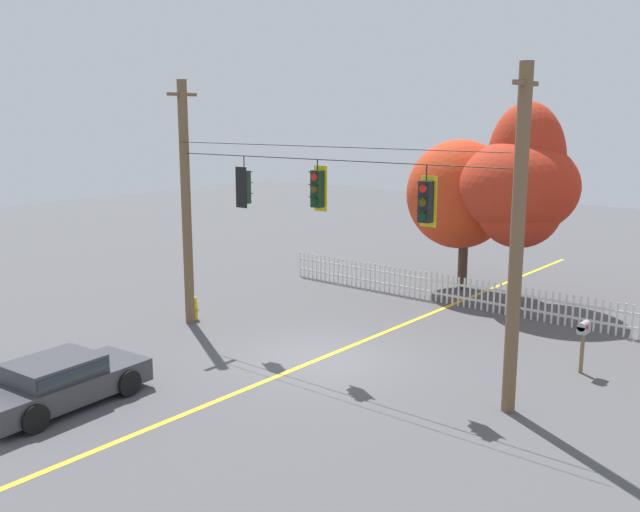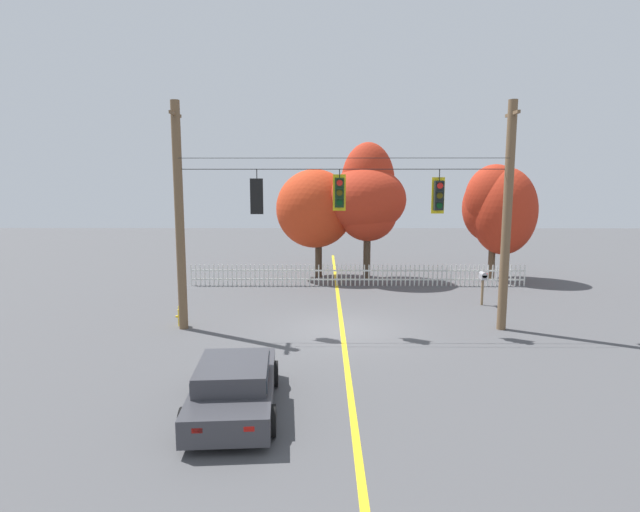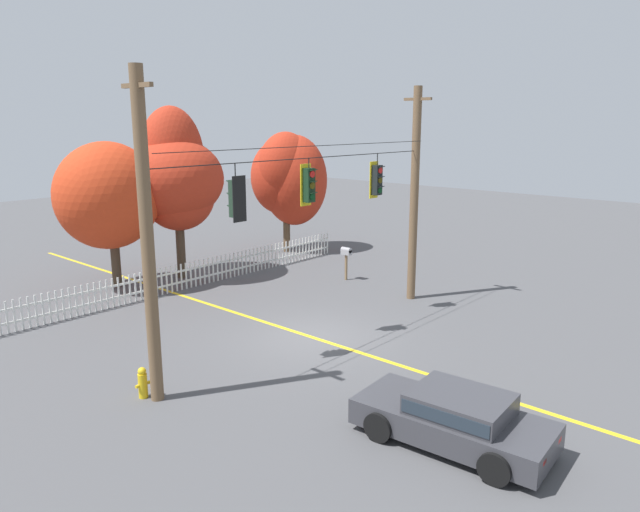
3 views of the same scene
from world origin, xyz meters
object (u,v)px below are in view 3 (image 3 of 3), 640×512
object	(u,v)px
autumn_maple_mid	(174,178)
autumn_oak_far_east	(288,176)
traffic_signal_southbound_primary	(309,185)
fire_hydrant	(143,383)
traffic_signal_westbound_side	(236,198)
traffic_signal_northbound_secondary	(377,180)
parked_car	(455,417)
roadside_mailbox	(346,253)
autumn_maple_near_fence	(110,195)

from	to	relation	value
autumn_maple_mid	autumn_oak_far_east	world-z (taller)	autumn_maple_mid
traffic_signal_southbound_primary	fire_hydrant	size ratio (longest dim) A/B	1.79
traffic_signal_westbound_side	traffic_signal_southbound_primary	bearing A→B (deg)	0.40
traffic_signal_southbound_primary	traffic_signal_northbound_secondary	world-z (taller)	same
parked_car	traffic_signal_westbound_side	bearing A→B (deg)	92.36
autumn_oak_far_east	roadside_mailbox	size ratio (longest dim) A/B	4.31
autumn_maple_near_fence	parked_car	xyz separation A→B (m)	(-1.56, -15.97, -3.10)
autumn_oak_far_east	parked_car	bearing A→B (deg)	-125.28
traffic_signal_westbound_side	autumn_maple_mid	size ratio (longest dim) A/B	0.21
roadside_mailbox	parked_car	bearing A→B (deg)	-131.11
traffic_signal_southbound_primary	traffic_signal_northbound_secondary	size ratio (longest dim) A/B	0.94
traffic_signal_westbound_side	fire_hydrant	size ratio (longest dim) A/B	1.92
traffic_signal_westbound_side	traffic_signal_northbound_secondary	size ratio (longest dim) A/B	1.01
traffic_signal_southbound_primary	autumn_oak_far_east	bearing A→B (deg)	47.32
autumn_maple_near_fence	traffic_signal_westbound_side	bearing A→B (deg)	-100.70
autumn_oak_far_east	traffic_signal_northbound_secondary	bearing A→B (deg)	-119.37
roadside_mailbox	fire_hydrant	bearing A→B (deg)	-164.83
traffic_signal_westbound_side	roadside_mailbox	size ratio (longest dim) A/B	1.07
traffic_signal_southbound_primary	autumn_maple_near_fence	bearing A→B (deg)	95.56
parked_car	fire_hydrant	xyz separation A→B (m)	(-3.08, 6.66, -0.22)
traffic_signal_southbound_primary	roadside_mailbox	world-z (taller)	traffic_signal_southbound_primary
autumn_maple_near_fence	autumn_oak_far_east	distance (m)	9.48
traffic_signal_northbound_secondary	autumn_oak_far_east	bearing A→B (deg)	60.63
traffic_signal_southbound_primary	fire_hydrant	world-z (taller)	traffic_signal_southbound_primary
traffic_signal_southbound_primary	parked_car	world-z (taller)	traffic_signal_southbound_primary
autumn_maple_near_fence	traffic_signal_southbound_primary	bearing A→B (deg)	-84.44
traffic_signal_westbound_side	autumn_oak_far_east	bearing A→B (deg)	39.39
traffic_signal_southbound_primary	autumn_maple_mid	xyz separation A→B (m)	(1.69, 9.07, -0.47)
autumn_maple_near_fence	parked_car	size ratio (longest dim) A/B	1.40
autumn_maple_mid	traffic_signal_westbound_side	bearing A→B (deg)	-116.11
traffic_signal_northbound_secondary	autumn_maple_mid	distance (m)	9.23
traffic_signal_northbound_secondary	autumn_maple_near_fence	world-z (taller)	autumn_maple_near_fence
autumn_maple_mid	roadside_mailbox	distance (m)	7.75
autumn_maple_mid	roadside_mailbox	size ratio (longest dim) A/B	5.11
traffic_signal_northbound_secondary	fire_hydrant	xyz separation A→B (m)	(-8.91, 0.32, -4.23)
traffic_signal_westbound_side	roadside_mailbox	world-z (taller)	traffic_signal_westbound_side
traffic_signal_southbound_primary	parked_car	size ratio (longest dim) A/B	0.34
autumn_maple_near_fence	autumn_maple_mid	distance (m)	2.74
traffic_signal_westbound_side	autumn_maple_mid	world-z (taller)	autumn_maple_mid
traffic_signal_southbound_primary	autumn_oak_far_east	xyz separation A→B (m)	(8.54, 9.26, -0.90)
traffic_signal_northbound_secondary	autumn_maple_near_fence	xyz separation A→B (m)	(-4.26, 9.63, -0.91)
parked_car	roadside_mailbox	world-z (taller)	roadside_mailbox
traffic_signal_westbound_side	traffic_signal_southbound_primary	distance (m)	2.76
traffic_signal_southbound_primary	autumn_oak_far_east	size ratio (longest dim) A/B	0.23
traffic_signal_southbound_primary	traffic_signal_northbound_secondary	bearing A→B (deg)	-0.00
autumn_maple_mid	fire_hydrant	world-z (taller)	autumn_maple_mid
autumn_maple_mid	fire_hydrant	distance (m)	12.02
traffic_signal_northbound_secondary	roadside_mailbox	bearing A→B (deg)	51.76
traffic_signal_westbound_side	traffic_signal_southbound_primary	xyz separation A→B (m)	(2.76, 0.02, 0.12)
autumn_maple_mid	autumn_oak_far_east	xyz separation A→B (m)	(6.84, 0.19, -0.43)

